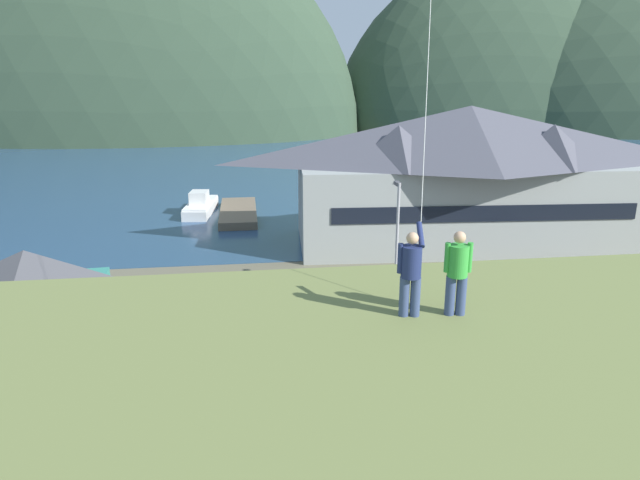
{
  "coord_description": "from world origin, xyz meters",
  "views": [
    {
      "loc": [
        -3.16,
        -18.14,
        12.11
      ],
      "look_at": [
        0.45,
        9.0,
        4.12
      ],
      "focal_mm": 31.47,
      "sensor_mm": 36.0,
      "label": 1
    }
  ],
  "objects_px": {
    "person_companion": "(457,271)",
    "parked_car_lone_by_shed": "(624,290)",
    "wharf_dock": "(238,213)",
    "parked_car_back_row_left": "(300,313)",
    "moored_boat_wharfside": "(201,206)",
    "parked_car_front_row_silver": "(99,397)",
    "person_kite_flyer": "(411,271)",
    "storage_shed_near_lot": "(32,309)",
    "harbor_lodge": "(467,172)",
    "parking_light_pole": "(397,233)",
    "parked_car_back_row_right": "(378,374)",
    "parked_car_mid_row_center": "(511,357)"
  },
  "relations": [
    {
      "from": "moored_boat_wharfside",
      "to": "person_kite_flyer",
      "type": "bearing_deg",
      "value": -79.81
    },
    {
      "from": "wharf_dock",
      "to": "parking_light_pole",
      "type": "bearing_deg",
      "value": -66.99
    },
    {
      "from": "moored_boat_wharfside",
      "to": "person_companion",
      "type": "xyz_separation_m",
      "value": [
        8.33,
        -41.23,
        7.71
      ]
    },
    {
      "from": "parked_car_back_row_right",
      "to": "person_companion",
      "type": "distance_m",
      "value": 11.55
    },
    {
      "from": "wharf_dock",
      "to": "parked_car_lone_by_shed",
      "type": "bearing_deg",
      "value": -48.99
    },
    {
      "from": "parking_light_pole",
      "to": "parked_car_front_row_silver",
      "type": "bearing_deg",
      "value": -143.45
    },
    {
      "from": "parking_light_pole",
      "to": "person_companion",
      "type": "xyz_separation_m",
      "value": [
        -3.99,
        -18.69,
        4.51
      ]
    },
    {
      "from": "moored_boat_wharfside",
      "to": "parked_car_back_row_left",
      "type": "height_order",
      "value": "moored_boat_wharfside"
    },
    {
      "from": "parked_car_lone_by_shed",
      "to": "storage_shed_near_lot",
      "type": "bearing_deg",
      "value": -174.81
    },
    {
      "from": "moored_boat_wharfside",
      "to": "person_companion",
      "type": "distance_m",
      "value": 42.76
    },
    {
      "from": "moored_boat_wharfside",
      "to": "parked_car_front_row_silver",
      "type": "distance_m",
      "value": 32.65
    },
    {
      "from": "parked_car_back_row_left",
      "to": "harbor_lodge",
      "type": "bearing_deg",
      "value": 45.4
    },
    {
      "from": "harbor_lodge",
      "to": "moored_boat_wharfside",
      "type": "distance_m",
      "value": 24.17
    },
    {
      "from": "parked_car_mid_row_center",
      "to": "storage_shed_near_lot",
      "type": "bearing_deg",
      "value": 169.4
    },
    {
      "from": "harbor_lodge",
      "to": "parking_light_pole",
      "type": "bearing_deg",
      "value": -127.81
    },
    {
      "from": "moored_boat_wharfside",
      "to": "parked_car_front_row_silver",
      "type": "bearing_deg",
      "value": -92.26
    },
    {
      "from": "storage_shed_near_lot",
      "to": "parked_car_mid_row_center",
      "type": "height_order",
      "value": "storage_shed_near_lot"
    },
    {
      "from": "harbor_lodge",
      "to": "person_kite_flyer",
      "type": "distance_m",
      "value": 31.85
    },
    {
      "from": "harbor_lodge",
      "to": "person_kite_flyer",
      "type": "xyz_separation_m",
      "value": [
        -12.93,
        -28.94,
        3.06
      ]
    },
    {
      "from": "parked_car_back_row_right",
      "to": "person_kite_flyer",
      "type": "height_order",
      "value": "person_kite_flyer"
    },
    {
      "from": "parked_car_lone_by_shed",
      "to": "parked_car_mid_row_center",
      "type": "distance_m",
      "value": 11.37
    },
    {
      "from": "harbor_lodge",
      "to": "parking_light_pole",
      "type": "xyz_separation_m",
      "value": [
        -8.0,
        -10.32,
        -1.46
      ]
    },
    {
      "from": "person_companion",
      "to": "parked_car_lone_by_shed",
      "type": "bearing_deg",
      "value": 44.81
    },
    {
      "from": "parked_car_back_row_right",
      "to": "parking_light_pole",
      "type": "distance_m",
      "value": 10.74
    },
    {
      "from": "moored_boat_wharfside",
      "to": "parked_car_back_row_right",
      "type": "bearing_deg",
      "value": -74.39
    },
    {
      "from": "parked_car_lone_by_shed",
      "to": "parked_car_back_row_right",
      "type": "height_order",
      "value": "same"
    },
    {
      "from": "wharf_dock",
      "to": "person_companion",
      "type": "xyz_separation_m",
      "value": [
        4.9,
        -39.63,
        8.08
      ]
    },
    {
      "from": "parked_car_lone_by_shed",
      "to": "parked_car_mid_row_center",
      "type": "xyz_separation_m",
      "value": [
        -9.46,
        -6.3,
        0.0
      ]
    },
    {
      "from": "parked_car_front_row_silver",
      "to": "person_kite_flyer",
      "type": "xyz_separation_m",
      "value": [
        8.68,
        -8.54,
        7.38
      ]
    },
    {
      "from": "parked_car_back_row_right",
      "to": "storage_shed_near_lot",
      "type": "bearing_deg",
      "value": 163.0
    },
    {
      "from": "storage_shed_near_lot",
      "to": "moored_boat_wharfside",
      "type": "height_order",
      "value": "storage_shed_near_lot"
    },
    {
      "from": "storage_shed_near_lot",
      "to": "parking_light_pole",
      "type": "height_order",
      "value": "parking_light_pole"
    },
    {
      "from": "moored_boat_wharfside",
      "to": "person_kite_flyer",
      "type": "distance_m",
      "value": 42.53
    },
    {
      "from": "parked_car_lone_by_shed",
      "to": "person_kite_flyer",
      "type": "height_order",
      "value": "person_kite_flyer"
    },
    {
      "from": "moored_boat_wharfside",
      "to": "parked_car_mid_row_center",
      "type": "xyz_separation_m",
      "value": [
        14.73,
        -31.77,
        0.34
      ]
    },
    {
      "from": "parked_car_mid_row_center",
      "to": "parked_car_back_row_right",
      "type": "bearing_deg",
      "value": -174.16
    },
    {
      "from": "storage_shed_near_lot",
      "to": "person_kite_flyer",
      "type": "height_order",
      "value": "person_kite_flyer"
    },
    {
      "from": "harbor_lodge",
      "to": "storage_shed_near_lot",
      "type": "height_order",
      "value": "harbor_lodge"
    },
    {
      "from": "person_companion",
      "to": "harbor_lodge",
      "type": "bearing_deg",
      "value": 67.53
    },
    {
      "from": "parked_car_mid_row_center",
      "to": "parking_light_pole",
      "type": "relative_size",
      "value": 0.66
    },
    {
      "from": "harbor_lodge",
      "to": "storage_shed_near_lot",
      "type": "bearing_deg",
      "value": -147.74
    },
    {
      "from": "parked_car_back_row_left",
      "to": "parked_car_front_row_silver",
      "type": "distance_m",
      "value": 10.22
    },
    {
      "from": "parked_car_front_row_silver",
      "to": "parked_car_mid_row_center",
      "type": "distance_m",
      "value": 16.03
    },
    {
      "from": "wharf_dock",
      "to": "parked_car_back_row_left",
      "type": "distance_m",
      "value": 24.75
    },
    {
      "from": "moored_boat_wharfside",
      "to": "parked_car_lone_by_shed",
      "type": "relative_size",
      "value": 1.65
    },
    {
      "from": "moored_boat_wharfside",
      "to": "parked_car_back_row_right",
      "type": "distance_m",
      "value": 33.59
    },
    {
      "from": "parked_car_back_row_left",
      "to": "parked_car_mid_row_center",
      "type": "xyz_separation_m",
      "value": [
        8.12,
        -5.65,
        0.0
      ]
    },
    {
      "from": "parked_car_back_row_right",
      "to": "person_companion",
      "type": "height_order",
      "value": "person_companion"
    },
    {
      "from": "parked_car_lone_by_shed",
      "to": "parking_light_pole",
      "type": "distance_m",
      "value": 12.55
    },
    {
      "from": "harbor_lodge",
      "to": "parked_car_back_row_right",
      "type": "bearing_deg",
      "value": -119.28
    }
  ]
}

